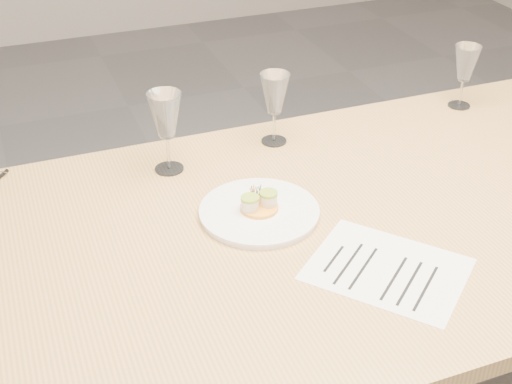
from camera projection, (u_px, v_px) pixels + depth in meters
name	position (u px, v px, depth m)	size (l,w,h in m)	color
dining_table	(322.00, 244.00, 1.64)	(2.40, 1.00, 0.75)	tan
dinner_plate	(259.00, 211.00, 1.61)	(0.27, 0.27, 0.07)	white
recipe_sheet	(387.00, 269.00, 1.45)	(0.38, 0.39, 0.00)	white
wine_glass_1	(166.00, 117.00, 1.71)	(0.08, 0.08, 0.21)	white
wine_glass_2	(275.00, 95.00, 1.84)	(0.08, 0.08, 0.19)	white
wine_glass_3	(466.00, 65.00, 2.03)	(0.07, 0.07, 0.19)	white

